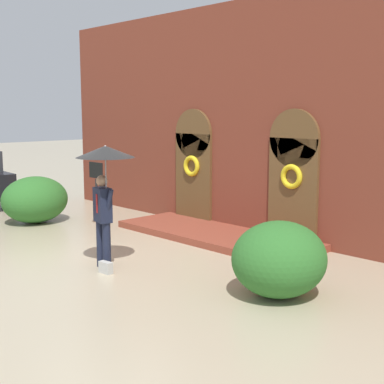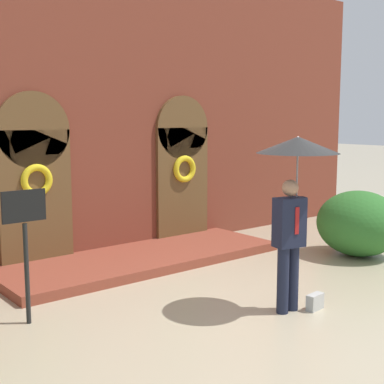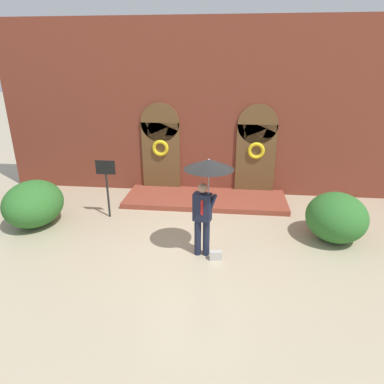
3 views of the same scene
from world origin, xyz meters
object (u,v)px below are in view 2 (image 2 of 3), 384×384
at_px(handbag, 315,302).
at_px(shrub_right, 359,223).
at_px(sign_post, 25,234).
at_px(person_with_umbrella, 296,171).

distance_m(handbag, shrub_right, 3.30).
bearing_deg(sign_post, handbag, -31.84).
bearing_deg(handbag, person_with_umbrella, 134.46).
height_order(handbag, shrub_right, shrub_right).
bearing_deg(person_with_umbrella, shrub_right, 19.14).
relative_size(person_with_umbrella, shrub_right, 1.47).
bearing_deg(person_with_umbrella, handbag, -39.42).
bearing_deg(sign_post, shrub_right, -6.30).
xyz_separation_m(handbag, shrub_right, (2.98, 1.32, 0.51)).
distance_m(person_with_umbrella, sign_post, 3.57).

